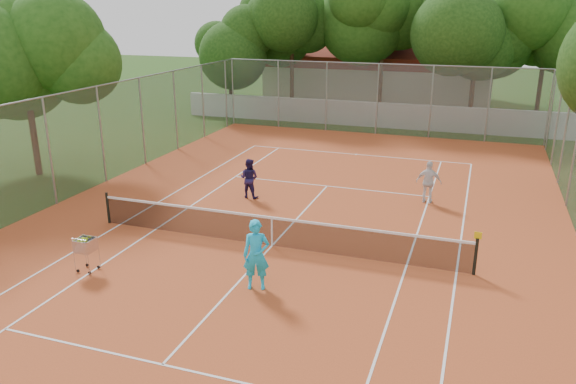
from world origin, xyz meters
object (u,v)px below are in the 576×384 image
(player_near, at_px, (256,255))
(tennis_net, at_px, (272,231))
(clubhouse, at_px, (380,72))
(ball_hopper, at_px, (86,253))
(player_far_right, at_px, (429,182))
(player_far_left, at_px, (249,178))

(player_near, bearing_deg, tennis_net, 83.96)
(clubhouse, xyz_separation_m, ball_hopper, (-2.24, -32.29, -1.65))
(clubhouse, height_order, ball_hopper, clubhouse)
(player_near, height_order, player_far_right, player_near)
(player_near, bearing_deg, player_far_left, 96.03)
(ball_hopper, bearing_deg, player_near, 22.42)
(player_near, relative_size, ball_hopper, 1.78)
(player_far_right, bearing_deg, tennis_net, 55.65)
(tennis_net, bearing_deg, clubhouse, 93.95)
(tennis_net, height_order, ball_hopper, ball_hopper)
(player_near, relative_size, player_far_right, 1.18)
(player_far_left, bearing_deg, tennis_net, 124.59)
(player_near, xyz_separation_m, ball_hopper, (-4.82, -0.62, -0.41))
(player_far_left, bearing_deg, clubhouse, -87.75)
(player_near, distance_m, ball_hopper, 4.88)
(clubhouse, xyz_separation_m, player_near, (2.58, -31.67, -1.24))
(player_far_left, xyz_separation_m, player_far_right, (6.56, 1.65, 0.03))
(clubhouse, relative_size, ball_hopper, 15.53)
(player_far_left, bearing_deg, ball_hopper, 79.67)
(tennis_net, relative_size, player_near, 6.31)
(clubhouse, height_order, player_far_right, clubhouse)
(clubhouse, bearing_deg, player_far_left, -91.06)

